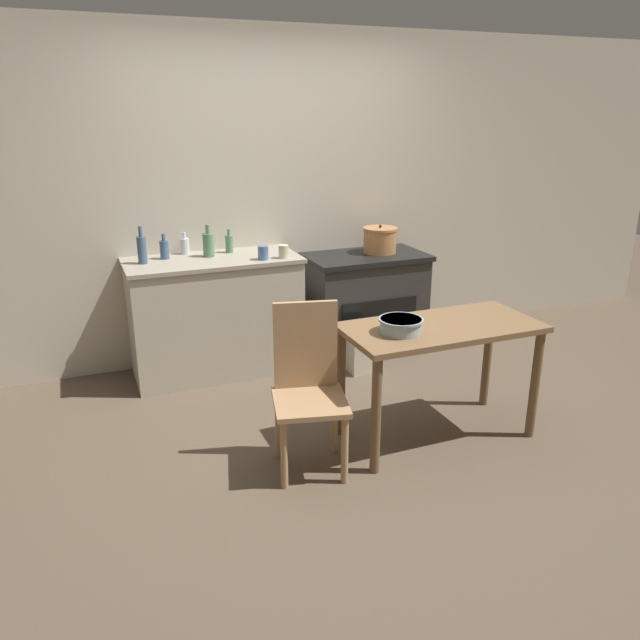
{
  "coord_description": "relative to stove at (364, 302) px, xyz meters",
  "views": [
    {
      "loc": [
        -1.51,
        -3.2,
        1.96
      ],
      "look_at": [
        0.0,
        0.51,
        0.59
      ],
      "focal_mm": 35.0,
      "sensor_mm": 36.0,
      "label": 1
    }
  ],
  "objects": [
    {
      "name": "ground_plane",
      "position": [
        -0.71,
        -1.27,
        -0.41
      ],
      "size": [
        14.0,
        14.0,
        0.0
      ],
      "primitive_type": "plane",
      "color": "brown"
    },
    {
      "name": "wall_back",
      "position": [
        -0.71,
        0.31,
        0.86
      ],
      "size": [
        8.0,
        0.07,
        2.55
      ],
      "color": "beige",
      "rests_on": "ground_plane"
    },
    {
      "name": "counter_cabinet",
      "position": [
        -1.27,
        -0.01,
        0.04
      ],
      "size": [
        1.28,
        0.6,
        0.9
      ],
      "color": "#B2A893",
      "rests_on": "ground_plane"
    },
    {
      "name": "stove",
      "position": [
        0.0,
        0.0,
        0.0
      ],
      "size": [
        0.98,
        0.59,
        0.82
      ],
      "color": "#2D2B28",
      "rests_on": "ground_plane"
    },
    {
      "name": "work_table",
      "position": [
        -0.24,
        -1.51,
        0.21
      ],
      "size": [
        1.18,
        0.57,
        0.73
      ],
      "color": "brown",
      "rests_on": "ground_plane"
    },
    {
      "name": "chair",
      "position": [
        -1.09,
        -1.51,
        0.08
      ],
      "size": [
        0.48,
        0.48,
        0.94
      ],
      "rotation": [
        0.0,
        0.0,
        -0.23
      ],
      "color": "#A87F56",
      "rests_on": "ground_plane"
    },
    {
      "name": "flour_sack",
      "position": [
        -0.23,
        -0.46,
        -0.21
      ],
      "size": [
        0.22,
        0.15,
        0.41
      ],
      "primitive_type": "cube",
      "color": "beige",
      "rests_on": "ground_plane"
    },
    {
      "name": "stock_pot",
      "position": [
        0.14,
        0.02,
        0.51
      ],
      "size": [
        0.28,
        0.28,
        0.23
      ],
      "color": "#B77A47",
      "rests_on": "stove"
    },
    {
      "name": "mixing_bowl_large",
      "position": [
        -0.53,
        -1.54,
        0.37
      ],
      "size": [
        0.26,
        0.26,
        0.09
      ],
      "color": "#93A8B2",
      "rests_on": "work_table"
    },
    {
      "name": "bottle_far_left",
      "position": [
        -1.27,
        0.06,
        0.58
      ],
      "size": [
        0.08,
        0.08,
        0.24
      ],
      "color": "#517F5B",
      "rests_on": "counter_cabinet"
    },
    {
      "name": "bottle_left",
      "position": [
        -1.76,
        0.01,
        0.59
      ],
      "size": [
        0.06,
        0.06,
        0.27
      ],
      "color": "#3D5675",
      "rests_on": "counter_cabinet"
    },
    {
      "name": "bottle_mid_left",
      "position": [
        -1.1,
        0.13,
        0.56
      ],
      "size": [
        0.06,
        0.06,
        0.18
      ],
      "color": "#517F5B",
      "rests_on": "counter_cabinet"
    },
    {
      "name": "bottle_center_left",
      "position": [
        -1.59,
        0.1,
        0.56
      ],
      "size": [
        0.07,
        0.07,
        0.19
      ],
      "color": "#3D5675",
      "rests_on": "counter_cabinet"
    },
    {
      "name": "bottle_center",
      "position": [
        -1.42,
        0.21,
        0.55
      ],
      "size": [
        0.07,
        0.07,
        0.16
      ],
      "color": "silver",
      "rests_on": "counter_cabinet"
    },
    {
      "name": "cup_center_right",
      "position": [
        -0.93,
        -0.19,
        0.54
      ],
      "size": [
        0.08,
        0.08,
        0.1
      ],
      "primitive_type": "cylinder",
      "color": "#4C6B99",
      "rests_on": "counter_cabinet"
    },
    {
      "name": "cup_mid_right",
      "position": [
        -0.78,
        -0.2,
        0.54
      ],
      "size": [
        0.07,
        0.07,
        0.1
      ],
      "primitive_type": "cylinder",
      "color": "beige",
      "rests_on": "counter_cabinet"
    }
  ]
}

